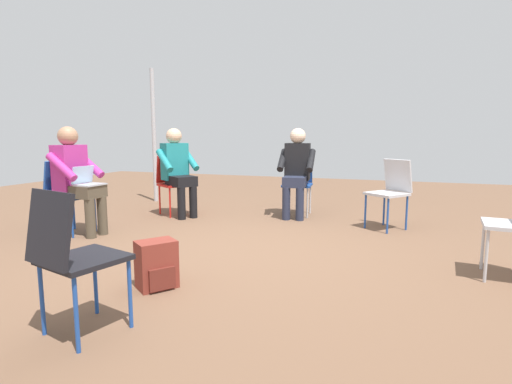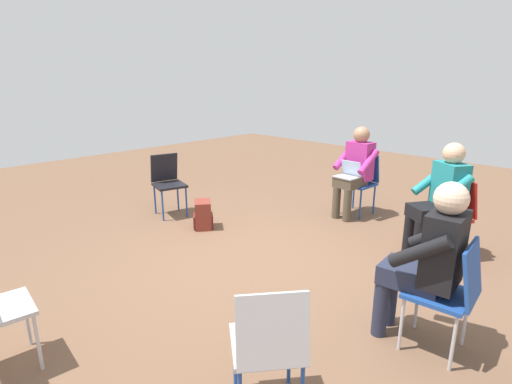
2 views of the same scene
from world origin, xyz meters
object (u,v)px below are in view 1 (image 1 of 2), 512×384
object	(u,v)px
chair_northeast	(173,180)
person_in_teal	(178,167)
chair_east	(298,180)
chair_north	(67,191)
backpack_near_laptop_user	(157,267)
chair_southeast	(391,189)
person_in_black	(296,168)
person_with_laptop	(77,175)
chair_west	(72,252)

from	to	relation	value
chair_northeast	person_in_teal	bearing A→B (deg)	90.00
chair_east	chair_north	xyz separation A→B (m)	(-2.00, 2.27, 0.00)
person_in_teal	backpack_near_laptop_user	size ratio (longest dim) A/B	3.44
chair_southeast	person_in_teal	world-z (taller)	person_in_teal
chair_east	chair_southeast	world-z (taller)	same
chair_east	chair_southeast	xyz separation A→B (m)	(-0.50, -1.28, 0.00)
person_in_teal	person_in_black	world-z (taller)	same
chair_northeast	backpack_near_laptop_user	size ratio (longest dim) A/B	2.36
chair_southeast	backpack_near_laptop_user	world-z (taller)	chair_southeast
person_with_laptop	chair_southeast	bearing A→B (deg)	117.26
chair_north	person_with_laptop	world-z (taller)	person_with_laptop
chair_east	chair_north	world-z (taller)	same
chair_north	person_with_laptop	size ratio (longest dim) A/B	0.69
chair_north	chair_northeast	bearing A→B (deg)	161.71
chair_north	backpack_near_laptop_user	bearing A→B (deg)	63.19
chair_east	backpack_near_laptop_user	world-z (taller)	chair_east
chair_east	person_in_black	xyz separation A→B (m)	(-0.17, -0.02, 0.20)
chair_west	person_in_teal	xyz separation A→B (m)	(3.24, 1.24, 0.20)
person_with_laptop	chair_east	bearing A→B (deg)	136.91
person_in_black	backpack_near_laptop_user	size ratio (longest dim) A/B	3.44
person_with_laptop	chair_northeast	bearing A→B (deg)	167.98
chair_east	backpack_near_laptop_user	xyz separation A→B (m)	(-3.12, 0.33, -0.34)
chair_west	person_in_teal	bearing A→B (deg)	125.64
chair_north	person_in_teal	world-z (taller)	person_in_teal
chair_north	person_in_black	xyz separation A→B (m)	(1.83, -2.29, 0.20)
backpack_near_laptop_user	chair_north	bearing A→B (deg)	59.96
chair_northeast	chair_north	distance (m)	1.52
chair_west	person_in_teal	world-z (taller)	person_in_teal
chair_east	person_with_laptop	distance (m)	2.91
person_in_teal	person_in_black	xyz separation A→B (m)	(0.51, -1.59, 0.00)
chair_north	person_in_teal	xyz separation A→B (m)	(1.32, -0.70, 0.20)
chair_west	chair_east	xyz separation A→B (m)	(3.91, -0.34, 0.00)
backpack_near_laptop_user	person_in_black	bearing A→B (deg)	-6.58
person_with_laptop	person_in_black	size ratio (longest dim) A/B	1.00
chair_north	person_in_teal	size ratio (longest dim) A/B	0.69
person_in_teal	backpack_near_laptop_user	xyz separation A→B (m)	(-2.45, -1.25, -0.54)
chair_northeast	chair_southeast	bearing A→B (deg)	124.59
chair_west	chair_northeast	xyz separation A→B (m)	(3.33, 1.38, 0.00)
chair_southeast	chair_west	bearing A→B (deg)	102.94
person_in_teal	chair_east	bearing A→B (deg)	146.15
chair_southeast	chair_north	world-z (taller)	same
chair_west	chair_northeast	bearing A→B (deg)	127.20
person_in_teal	person_in_black	size ratio (longest dim) A/B	1.00
chair_southeast	person_with_laptop	bearing A→B (deg)	62.34
chair_north	person_in_black	size ratio (longest dim) A/B	0.69
backpack_near_laptop_user	chair_southeast	bearing A→B (deg)	-31.46
chair_west	person_with_laptop	bearing A→B (deg)	147.55
chair_west	chair_southeast	xyz separation A→B (m)	(3.42, -1.62, 0.00)
chair_west	person_in_black	size ratio (longest dim) A/B	0.69
chair_northeast	person_with_laptop	xyz separation A→B (m)	(-1.43, 0.39, 0.20)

